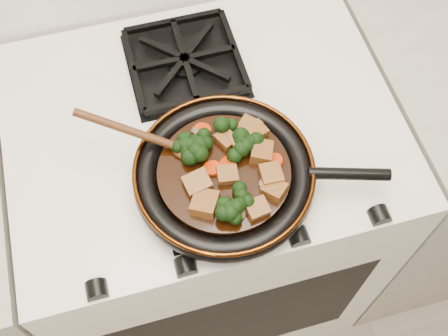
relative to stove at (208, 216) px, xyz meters
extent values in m
cube|color=white|center=(0.00, 0.00, 0.00)|extent=(0.76, 0.60, 0.90)
cylinder|color=black|center=(0.00, -0.15, 0.48)|extent=(0.29, 0.29, 0.01)
torus|color=black|center=(0.00, -0.15, 0.49)|extent=(0.32, 0.32, 0.04)
torus|color=#442009|center=(0.00, -0.15, 0.51)|extent=(0.32, 0.32, 0.01)
cylinder|color=black|center=(0.21, -0.21, 0.51)|extent=(0.14, 0.06, 0.02)
cylinder|color=black|center=(0.00, -0.15, 0.50)|extent=(0.23, 0.23, 0.02)
cube|color=brown|center=(0.08, -0.18, 0.52)|extent=(0.04, 0.04, 0.02)
cube|color=brown|center=(0.02, -0.09, 0.52)|extent=(0.04, 0.05, 0.02)
cube|color=brown|center=(0.07, -0.21, 0.52)|extent=(0.05, 0.05, 0.03)
cube|color=brown|center=(-0.05, -0.20, 0.52)|extent=(0.06, 0.06, 0.03)
cube|color=brown|center=(0.05, -0.11, 0.52)|extent=(0.05, 0.05, 0.03)
cube|color=brown|center=(0.08, -0.09, 0.52)|extent=(0.05, 0.04, 0.02)
cube|color=brown|center=(0.00, -0.16, 0.52)|extent=(0.04, 0.04, 0.02)
cube|color=brown|center=(-0.05, -0.16, 0.52)|extent=(0.05, 0.05, 0.03)
cube|color=brown|center=(0.07, -0.08, 0.52)|extent=(0.05, 0.05, 0.02)
cube|color=brown|center=(0.04, -0.24, 0.52)|extent=(0.04, 0.04, 0.02)
cube|color=brown|center=(0.07, -0.13, 0.52)|extent=(0.05, 0.05, 0.03)
cylinder|color=red|center=(-0.01, -0.06, 0.51)|extent=(0.03, 0.03, 0.01)
cylinder|color=red|center=(0.01, -0.14, 0.51)|extent=(0.03, 0.03, 0.02)
cylinder|color=red|center=(-0.03, -0.08, 0.51)|extent=(0.03, 0.03, 0.02)
cylinder|color=red|center=(-0.02, -0.14, 0.51)|extent=(0.03, 0.03, 0.01)
cylinder|color=red|center=(0.09, -0.16, 0.51)|extent=(0.03, 0.03, 0.02)
cylinder|color=#7A6447|center=(0.06, -0.09, 0.52)|extent=(0.03, 0.03, 0.02)
cylinder|color=#7A6447|center=(0.07, -0.20, 0.52)|extent=(0.04, 0.04, 0.02)
cylinder|color=#7A6447|center=(-0.02, -0.07, 0.52)|extent=(0.05, 0.05, 0.04)
cylinder|color=#7A6447|center=(0.00, -0.23, 0.52)|extent=(0.04, 0.04, 0.02)
ellipsoid|color=#4B2610|center=(-0.05, -0.10, 0.51)|extent=(0.07, 0.06, 0.02)
cylinder|color=#4B2610|center=(-0.13, -0.05, 0.54)|extent=(0.02, 0.02, 0.20)
camera|label=1|loc=(-0.12, -0.59, 1.36)|focal=45.00mm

